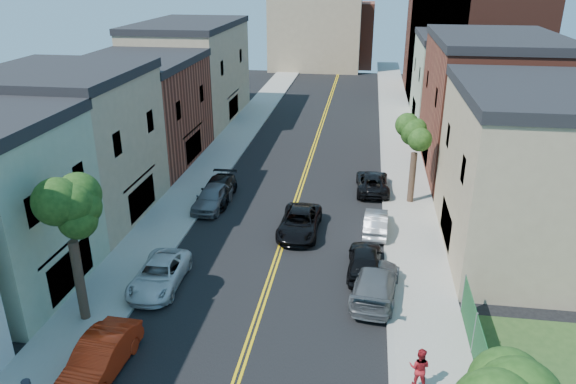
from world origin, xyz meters
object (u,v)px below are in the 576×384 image
at_px(white_pickup, 159,275).
at_px(silver_car_right, 376,223).
at_px(dark_car_right_far, 372,182).
at_px(black_suv_lane, 300,223).
at_px(red_sedan, 99,358).
at_px(black_car_right, 365,260).
at_px(grey_car_left, 212,197).
at_px(black_car_left, 217,190).
at_px(pedestrian_right, 420,368).
at_px(grey_car_right, 375,283).

xyz_separation_m(white_pickup, silver_car_right, (11.00, 7.81, -0.02)).
bearing_deg(dark_car_right_far, black_suv_lane, 57.32).
xyz_separation_m(red_sedan, black_car_right, (10.41, 9.42, -0.00)).
bearing_deg(black_car_right, grey_car_left, -33.90).
relative_size(black_car_left, pedestrian_right, 2.95).
xyz_separation_m(white_pickup, black_car_left, (0.00, 11.30, 0.05)).
height_order(black_car_left, pedestrian_right, pedestrian_right).
relative_size(black_car_left, dark_car_right_far, 1.01).
bearing_deg(red_sedan, black_car_right, 44.45).
distance_m(black_car_right, pedestrian_right, 8.69).
distance_m(grey_car_right, pedestrian_right, 6.45).
distance_m(grey_car_left, dark_car_right_far, 11.72).
relative_size(red_sedan, white_pickup, 0.96).
bearing_deg(white_pickup, grey_car_right, 1.75).
distance_m(black_suv_lane, pedestrian_right, 14.07).
height_order(grey_car_left, grey_car_right, grey_car_left).
relative_size(white_pickup, dark_car_right_far, 0.99).
bearing_deg(pedestrian_right, black_car_right, -60.33).
height_order(white_pickup, silver_car_right, white_pickup).
bearing_deg(silver_car_right, white_pickup, 37.51).
bearing_deg(black_car_left, grey_car_left, -90.87).
xyz_separation_m(red_sedan, silver_car_right, (11.00, 14.39, -0.11)).
distance_m(white_pickup, black_car_left, 11.30).
bearing_deg(grey_car_right, white_pickup, 10.11).
relative_size(dark_car_right_far, black_suv_lane, 0.97).
height_order(black_car_left, silver_car_right, black_car_left).
bearing_deg(pedestrian_right, silver_car_right, -68.13).
height_order(red_sedan, silver_car_right, red_sedan).
height_order(white_pickup, grey_car_left, grey_car_left).
distance_m(grey_car_left, grey_car_right, 14.38).
height_order(white_pickup, black_car_right, black_car_right).
relative_size(grey_car_left, black_car_left, 0.91).
relative_size(grey_car_left, silver_car_right, 1.13).
bearing_deg(dark_car_right_far, black_car_left, 14.64).
relative_size(black_car_right, pedestrian_right, 2.64).
xyz_separation_m(grey_car_left, black_suv_lane, (6.35, -2.94, -0.07)).
relative_size(black_car_left, silver_car_right, 1.25).
relative_size(red_sedan, silver_car_right, 1.16).
height_order(red_sedan, grey_car_left, grey_car_left).
relative_size(silver_car_right, dark_car_right_far, 0.81).
xyz_separation_m(silver_car_right, pedestrian_right, (1.60, -13.38, 0.34)).
bearing_deg(grey_car_left, black_car_left, 94.07).
relative_size(grey_car_right, black_suv_lane, 1.03).
bearing_deg(dark_car_right_far, red_sedan, 60.78).
bearing_deg(red_sedan, white_pickup, 92.31).
height_order(dark_car_right_far, black_suv_lane, black_suv_lane).
xyz_separation_m(white_pickup, pedestrian_right, (12.60, -5.57, 0.32)).
height_order(black_car_right, dark_car_right_far, black_car_right).
height_order(grey_car_right, dark_car_right_far, grey_car_right).
distance_m(white_pickup, pedestrian_right, 13.78).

